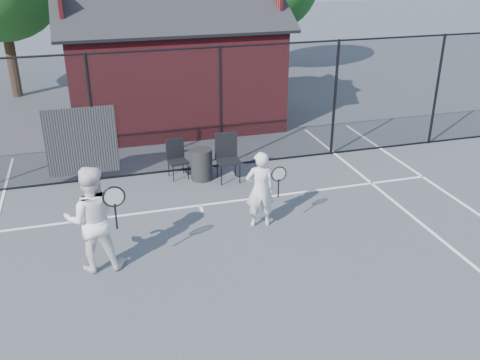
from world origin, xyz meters
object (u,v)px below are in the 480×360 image
object	(u,v)px
clubhouse	(172,70)
waste_bin	(202,164)
chair_right	(178,160)
player_front	(260,189)
player_back	(92,219)
chair_left	(228,159)

from	to	relation	value
clubhouse	waste_bin	size ratio (longest dim) A/B	8.67
clubhouse	chair_right	distance (m)	4.60
chair_right	waste_bin	world-z (taller)	chair_right
chair_right	waste_bin	bearing A→B (deg)	-32.60
player_front	chair_right	bearing A→B (deg)	112.45
clubhouse	chair_right	bearing A→B (deg)	-98.65
player_front	clubhouse	bearing A→B (deg)	93.77
player_back	waste_bin	xyz separation A→B (m)	(2.55, 3.17, -0.57)
player_back	chair_right	distance (m)	3.99
player_back	waste_bin	bearing A→B (deg)	51.18
clubhouse	player_front	distance (m)	7.22
player_back	clubhouse	bearing A→B (deg)	70.91
clubhouse	player_back	distance (m)	8.28
chair_left	waste_bin	world-z (taller)	chair_left
clubhouse	chair_right	world-z (taller)	clubhouse
player_front	chair_left	size ratio (longest dim) A/B	1.42
chair_left	chair_right	world-z (taller)	chair_left
chair_left	chair_right	size ratio (longest dim) A/B	1.20
chair_left	waste_bin	xyz separation A→B (m)	(-0.58, 0.27, -0.17)
player_back	waste_bin	world-z (taller)	player_back
chair_left	chair_right	bearing A→B (deg)	157.11
player_back	chair_left	bearing A→B (deg)	42.80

